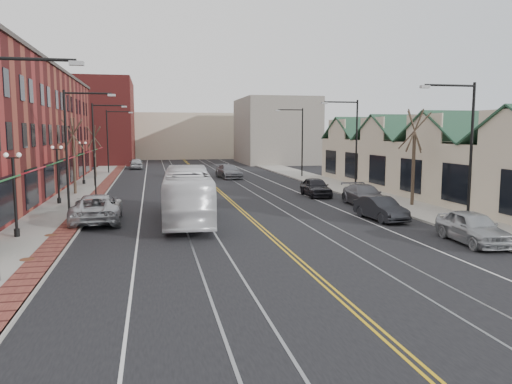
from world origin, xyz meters
name	(u,v)px	position (x,y,z in m)	size (l,w,h in m)	color
ground	(305,267)	(0.00, 0.00, 0.00)	(160.00, 160.00, 0.00)	black
sidewalk_left	(71,204)	(-12.00, 20.00, 0.07)	(4.00, 120.00, 0.15)	gray
sidewalk_right	(370,196)	(12.00, 20.00, 0.07)	(4.00, 120.00, 0.15)	gray
building_right	(436,168)	(18.00, 20.00, 2.30)	(8.00, 36.00, 4.60)	beige
backdrop_left	(90,122)	(-16.00, 70.00, 7.00)	(14.00, 18.00, 14.00)	maroon
backdrop_mid	(181,136)	(0.00, 85.00, 4.50)	(22.00, 14.00, 9.00)	beige
backdrop_right	(276,131)	(15.00, 65.00, 5.50)	(12.00, 16.00, 11.00)	slate
streetlight_l_0	(3,144)	(-11.05, 0.00, 5.03)	(3.33, 0.25, 8.00)	black
streetlight_l_1	(73,138)	(-11.05, 16.00, 5.03)	(3.33, 0.25, 8.00)	black
streetlight_l_2	(98,136)	(-11.05, 32.00, 5.03)	(3.33, 0.25, 8.00)	black
streetlight_l_3	(111,135)	(-11.05, 48.00, 5.03)	(3.33, 0.25, 8.00)	black
streetlight_r_0	(464,139)	(11.05, 6.00, 5.03)	(3.33, 0.25, 8.00)	black
streetlight_r_1	(352,136)	(11.05, 22.00, 5.03)	(3.33, 0.25, 8.00)	black
streetlight_r_2	(299,135)	(11.05, 38.00, 5.03)	(3.33, 0.25, 8.00)	black
lamppost_l_1	(15,197)	(-12.80, 8.00, 2.20)	(0.84, 0.28, 4.27)	black
lamppost_l_2	(58,176)	(-12.80, 20.00, 2.20)	(0.84, 0.28, 4.27)	black
lamppost_l_3	(83,164)	(-12.80, 34.00, 2.20)	(0.84, 0.28, 4.27)	black
tree_left_near	(74,154)	(-12.50, 26.00, 3.51)	(1.78, 1.37, 6.48)	#382B21
tree_left_far	(95,150)	(-12.50, 42.00, 3.28)	(1.66, 1.28, 6.02)	#382B21
tree_right_mid	(414,155)	(12.50, 14.00, 3.75)	(1.90, 1.46, 6.93)	#382B21
manhole_mid	(27,259)	(-11.20, 3.00, 0.16)	(0.60, 0.60, 0.02)	#592D19
manhole_far	(51,235)	(-11.20, 8.00, 0.16)	(0.60, 0.60, 0.02)	#592D19
traffic_signal	(95,169)	(-10.60, 24.00, 2.35)	(0.18, 0.15, 3.80)	black
transit_bus	(188,195)	(-3.90, 11.60, 1.62)	(2.73, 11.66, 3.25)	white
parked_suv	(97,208)	(-9.30, 12.21, 0.86)	(2.85, 6.18, 1.72)	#B8BCC0
parked_car_a	(473,227)	(9.30, 2.44, 0.81)	(1.90, 4.73, 1.61)	#9CA0A3
parked_car_b	(381,209)	(7.79, 9.35, 0.72)	(1.53, 4.38, 1.44)	black
parked_car_c	(364,195)	(9.30, 15.15, 0.77)	(2.17, 5.33, 1.55)	#595A60
parked_car_d	(316,187)	(7.50, 21.00, 0.79)	(1.86, 4.64, 1.58)	black
distant_car_left	(190,171)	(-1.57, 41.21, 0.75)	(1.59, 4.57, 1.50)	black
distant_car_right	(229,171)	(2.79, 38.61, 0.80)	(2.24, 5.51, 1.60)	slate
distant_car_far	(136,163)	(-8.22, 55.58, 0.80)	(1.89, 4.69, 1.60)	#A8ABAF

